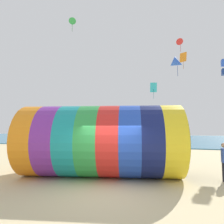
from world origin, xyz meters
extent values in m
plane|color=#CCBA8C|center=(0.00, 0.00, 0.00)|extent=(120.00, 120.00, 0.00)
cube|color=teal|center=(0.00, 36.66, 0.05)|extent=(120.00, 40.00, 0.10)
cylinder|color=orange|center=(-4.32, 1.52, 1.76)|extent=(1.63, 3.64, 3.51)
cylinder|color=purple|center=(-3.37, 1.71, 1.76)|extent=(1.63, 3.64, 3.51)
cylinder|color=teal|center=(-2.42, 1.90, 1.76)|extent=(1.63, 3.64, 3.51)
cylinder|color=green|center=(-1.47, 2.08, 1.76)|extent=(1.63, 3.64, 3.51)
cylinder|color=red|center=(-0.52, 2.27, 1.76)|extent=(1.63, 3.64, 3.51)
cylinder|color=blue|center=(0.43, 2.46, 1.76)|extent=(1.63, 3.64, 3.51)
cylinder|color=navy|center=(1.38, 2.65, 1.76)|extent=(1.63, 3.64, 3.51)
cylinder|color=yellow|center=(2.33, 2.83, 1.76)|extent=(1.63, 3.64, 3.51)
cylinder|color=black|center=(2.83, 2.93, 1.76)|extent=(0.68, 3.18, 3.23)
cube|color=#2D4CA5|center=(4.71, 2.81, 1.16)|extent=(0.23, 0.36, 0.63)
sphere|color=tan|center=(4.71, 2.81, 1.61)|extent=(0.23, 0.23, 0.23)
cone|color=blue|center=(3.12, 10.67, 8.10)|extent=(1.28, 1.04, 1.17)
cylinder|color=navy|center=(3.12, 10.67, 7.38)|extent=(0.03, 0.03, 0.96)
cube|color=orange|center=(3.86, 14.34, 9.81)|extent=(0.73, 0.51, 1.04)
cylinder|color=#8F4F12|center=(3.86, 14.34, 9.09)|extent=(0.03, 0.03, 1.05)
cone|color=red|center=(3.69, 15.41, 11.86)|extent=(0.94, 0.96, 0.78)
cylinder|color=maroon|center=(3.69, 15.41, 11.24)|extent=(0.03, 0.03, 0.82)
cone|color=green|center=(-5.36, 7.20, 11.29)|extent=(0.84, 0.87, 0.67)
cylinder|color=#1E642A|center=(-5.36, 7.20, 10.81)|extent=(0.03, 0.03, 0.64)
cube|color=#2DB2C6|center=(0.65, 15.68, 7.03)|extent=(0.81, 0.45, 1.08)
cylinder|color=#1B6B77|center=(0.65, 15.68, 6.27)|extent=(0.03, 0.03, 1.11)
camera|label=1|loc=(2.37, -7.40, 2.41)|focal=32.00mm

